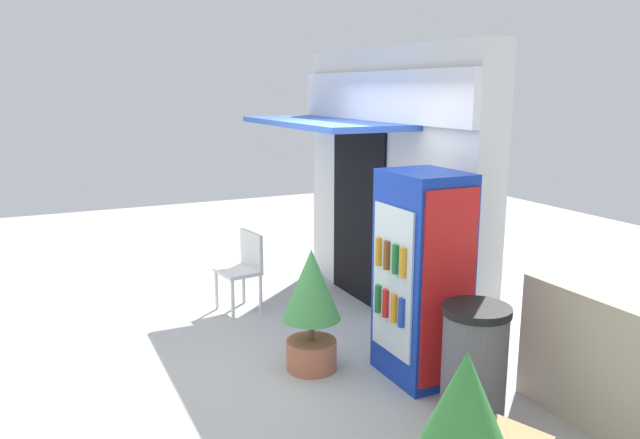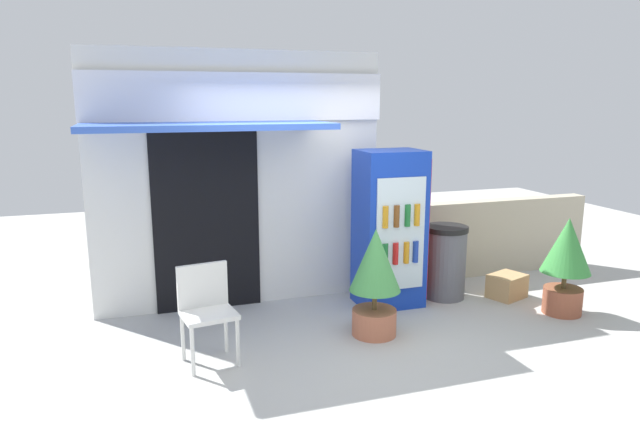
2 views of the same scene
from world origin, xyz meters
TOP-DOWN VIEW (x-y plane):
  - ground at (0.00, 0.00)m, footprint 16.00×16.00m
  - storefront_building at (-0.69, 1.64)m, footprint 3.26×1.31m
  - drink_cooler at (0.94, 1.00)m, footprint 0.73×0.62m
  - plastic_chair at (-1.25, 0.17)m, footprint 0.51×0.46m
  - potted_plant_near_shop at (0.42, 0.22)m, footprint 0.51×0.51m
  - potted_plant_curbside at (2.63, 0.11)m, footprint 0.53×0.53m
  - trash_bin at (1.66, 0.99)m, footprint 0.51×0.51m
  - stone_boundary_wall at (2.85, 1.67)m, footprint 2.65×0.22m
  - cardboard_box at (2.37, 0.74)m, footprint 0.50×0.45m

SIDE VIEW (x-z plane):
  - ground at x=0.00m, z-range 0.00..0.00m
  - cardboard_box at x=2.37m, z-range 0.00..0.28m
  - trash_bin at x=1.66m, z-range 0.00..0.87m
  - stone_boundary_wall at x=2.85m, z-range 0.00..1.01m
  - plastic_chair at x=-1.25m, z-range 0.08..0.97m
  - potted_plant_near_shop at x=0.42m, z-range 0.08..1.17m
  - potted_plant_curbside at x=2.63m, z-range 0.09..1.17m
  - drink_cooler at x=0.94m, z-range 0.00..1.78m
  - storefront_building at x=-0.69m, z-range 0.05..2.91m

